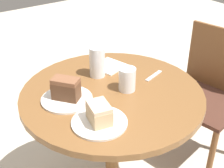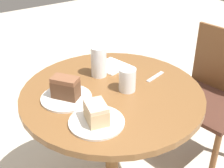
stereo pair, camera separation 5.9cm
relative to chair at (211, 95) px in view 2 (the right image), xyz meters
The scene contains 11 objects.
table 0.77m from the chair, 88.48° to the right, with size 0.85×0.85×0.78m.
chair is the anchor object (origin of this frame).
plate_near 1.02m from the chair, 92.30° to the right, with size 0.23×0.23×0.01m.
plate_far 1.01m from the chair, 78.80° to the right, with size 0.23×0.23×0.01m.
cake_slice_near 1.03m from the chair, 92.30° to the right, with size 0.13×0.12×0.10m.
cake_slice_far 1.02m from the chair, 78.80° to the right, with size 0.12×0.10×0.08m.
glass_lemonade 0.78m from the chair, 86.07° to the right, with size 0.08×0.08×0.11m.
glass_water 0.83m from the chair, 101.42° to the right, with size 0.08×0.08×0.16m.
napkin_stack 0.72m from the chair, 106.94° to the right, with size 0.18×0.18×0.01m.
fork 1.01m from the chair, 100.53° to the right, with size 0.15×0.09×0.00m.
spoon 0.59m from the chair, 87.12° to the right, with size 0.05×0.13×0.00m.
Camera 2 is at (1.03, -0.67, 1.54)m, focal length 50.00 mm.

